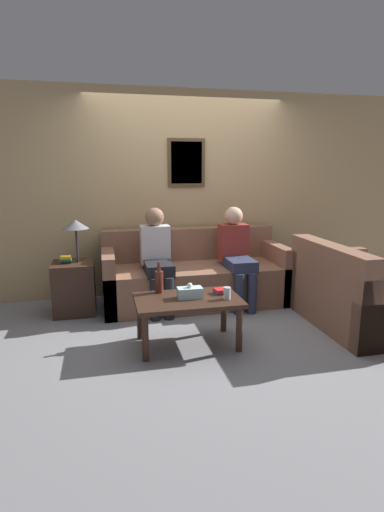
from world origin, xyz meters
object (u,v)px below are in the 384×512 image
Objects in this scene: wine_bottle at (159,281)px; person_right at (237,252)px; couch_main at (194,277)px; coffee_table at (188,305)px; drinking_glass at (227,293)px; couch_side at (355,297)px; person_left at (157,255)px.

person_right is at bearing 36.56° from wine_bottle.
coffee_table is at bearing -105.93° from couch_main.
person_right is at bearing 67.06° from drinking_glass.
couch_main is 1.88× the size of person_right.
couch_main is 1.85m from couch_side.
coffee_table is 0.38m from drinking_glass.
couch_side is 1.38× the size of coffee_table.
person_left reaches higher than wine_bottle.
person_left is at bearing -160.76° from couch_main.
couch_main is at bearing 19.24° from person_left.
couch_main is at bearing 52.52° from couch_side.
person_left reaches higher than coffee_table.
wine_bottle is at bearing -120.46° from couch_main.
wine_bottle reaches higher than drinking_glass.
person_left is at bearing 177.94° from person_right.
coffee_table is at bearing -82.43° from person_left.
person_right reaches higher than coffee_table.
person_left is at bearing 97.57° from coffee_table.
couch_main is 1.26m from coffee_table.
wine_bottle is 0.82m from person_left.
drinking_glass is at bearing -30.03° from wine_bottle.
wine_bottle is at bearing -96.55° from person_left.
coffee_table is at bearing -129.07° from person_right.
couch_main is 0.62m from person_right.
person_right reaches higher than drinking_glass.
couch_main is at bearing 59.54° from wine_bottle.
couch_side is 1.13× the size of person_left.
coffee_table is (-0.35, -1.21, 0.08)m from couch_main.
person_left is (0.09, 0.81, 0.08)m from wine_bottle.
person_left reaches higher than couch_side.
coffee_table is (-1.82, -0.08, 0.08)m from couch_side.
couch_side reaches higher than wine_bottle.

